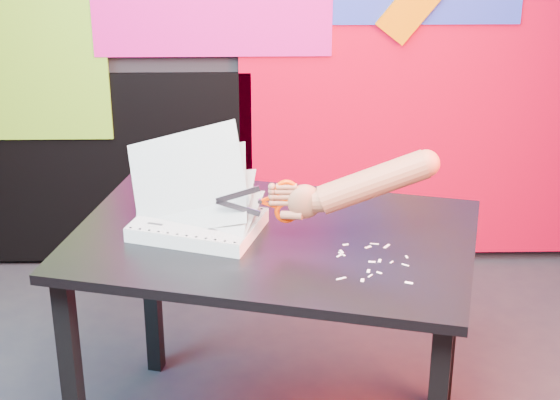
{
  "coord_description": "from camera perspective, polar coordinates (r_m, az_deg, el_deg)",
  "views": [
    {
      "loc": [
        -0.05,
        -2.22,
        1.94
      ],
      "look_at": [
        -0.01,
        0.2,
        0.87
      ],
      "focal_mm": 60.0,
      "sensor_mm": 36.0,
      "label": 1
    }
  ],
  "objects": [
    {
      "name": "work_table",
      "position": [
        2.76,
        -0.42,
        -3.92
      ],
      "size": [
        1.31,
        1.03,
        0.75
      ],
      "rotation": [
        0.0,
        0.0,
        -0.25
      ],
      "color": "black",
      "rests_on": "ground"
    },
    {
      "name": "hand_forearm",
      "position": [
        2.6,
        5.01,
        0.91
      ],
      "size": [
        0.46,
        0.1,
        0.21
      ],
      "rotation": [
        0.0,
        0.0,
        -0.04
      ],
      "color": "#925638",
      "rests_on": "work_table"
    },
    {
      "name": "paper_clippings",
      "position": [
        2.58,
        5.55,
        -3.75
      ],
      "size": [
        0.21,
        0.24,
        0.0
      ],
      "color": "white",
      "rests_on": "work_table"
    },
    {
      "name": "printout_stack",
      "position": [
        2.74,
        -5.07,
        -1.3
      ],
      "size": [
        0.42,
        0.36,
        0.34
      ],
      "rotation": [
        0.0,
        0.0,
        -0.32
      ],
      "color": "silver",
      "rests_on": "work_table"
    },
    {
      "name": "backdrop",
      "position": [
        3.81,
        0.64,
        8.93
      ],
      "size": [
        2.88,
        0.05,
        2.08
      ],
      "color": "red",
      "rests_on": "ground"
    },
    {
      "name": "room",
      "position": [
        2.29,
        0.23,
        8.95
      ],
      "size": [
        3.01,
        3.01,
        2.71
      ],
      "color": "#25252D",
      "rests_on": "ground"
    },
    {
      "name": "scissors",
      "position": [
        2.62,
        0.04,
        -0.09
      ],
      "size": [
        0.23,
        0.02,
        0.13
      ],
      "rotation": [
        0.0,
        0.0,
        -0.04
      ],
      "color": "#A3A4B1",
      "rests_on": "printout_stack"
    }
  ]
}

